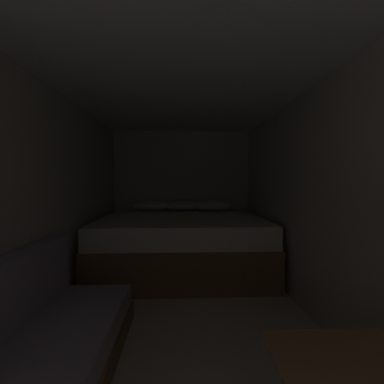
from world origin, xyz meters
TOP-DOWN VIEW (x-y plane):
  - ground_plane at (0.00, 1.64)m, footprint 6.79×6.79m
  - wall_back at (0.00, 4.05)m, footprint 2.33×0.05m
  - wall_left at (-1.14, 1.64)m, footprint 0.05×4.79m
  - wall_right at (1.14, 1.64)m, footprint 0.05×4.79m
  - ceiling_slab at (0.00, 1.64)m, footprint 2.33×4.79m
  - bed at (0.00, 3.13)m, footprint 2.11×1.74m

SIDE VIEW (x-z plane):
  - ground_plane at x=0.00m, z-range 0.00..0.00m
  - bed at x=0.00m, z-range -0.07..0.81m
  - wall_back at x=0.00m, z-range 0.00..2.00m
  - wall_left at x=-1.14m, z-range 0.00..2.00m
  - wall_right at x=1.14m, z-range 0.00..2.00m
  - ceiling_slab at x=0.00m, z-range 2.00..2.05m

